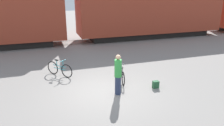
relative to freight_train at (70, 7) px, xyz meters
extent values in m
plane|color=gray|center=(0.00, -10.17, -3.02)|extent=(80.00, 80.00, 0.00)
cube|color=black|center=(7.50, 0.00, -2.75)|extent=(11.62, 2.22, 0.55)
cube|color=#9E3823|center=(7.50, 0.00, -0.59)|extent=(13.83, 2.96, 3.76)
cube|color=#4C4238|center=(0.00, -0.72, -3.02)|extent=(70.85, 0.07, 0.01)
cube|color=#4C4238|center=(0.00, 0.72, -3.02)|extent=(70.85, 0.07, 0.01)
torus|color=black|center=(-1.44, -7.92, -2.65)|extent=(0.53, 0.58, 0.74)
torus|color=black|center=(-2.11, -7.18, -2.65)|extent=(0.53, 0.58, 0.74)
cylinder|color=teal|center=(-1.78, -7.55, -2.47)|extent=(0.61, 0.67, 0.04)
cylinder|color=teal|center=(-1.78, -7.55, -2.62)|extent=(0.56, 0.61, 0.04)
cylinder|color=teal|center=(-1.89, -7.42, -2.31)|extent=(0.04, 0.04, 0.31)
cube|color=black|center=(-1.89, -7.42, -2.16)|extent=(0.19, 0.20, 0.05)
cylinder|color=teal|center=(-1.59, -7.75, -2.30)|extent=(0.04, 0.04, 0.34)
cylinder|color=teal|center=(-1.59, -7.75, -2.12)|extent=(0.36, 0.33, 0.03)
torus|color=black|center=(1.19, -8.80, -2.68)|extent=(0.18, 0.69, 0.69)
torus|color=black|center=(1.01, -9.75, -2.68)|extent=(0.18, 0.69, 0.69)
cylinder|color=black|center=(1.10, -9.28, -2.50)|extent=(0.20, 0.84, 0.04)
cylinder|color=black|center=(1.10, -9.28, -2.64)|extent=(0.18, 0.77, 0.04)
cylinder|color=black|center=(1.07, -9.45, -2.35)|extent=(0.04, 0.04, 0.29)
cube|color=black|center=(1.07, -9.45, -2.21)|extent=(0.12, 0.21, 0.05)
cylinder|color=black|center=(1.15, -9.02, -2.34)|extent=(0.04, 0.04, 0.32)
cylinder|color=black|center=(1.15, -9.02, -2.18)|extent=(0.46, 0.12, 0.03)
cylinder|color=#283351|center=(0.46, -10.54, -2.60)|extent=(0.27, 0.27, 0.84)
cylinder|color=green|center=(0.46, -10.54, -1.80)|extent=(0.31, 0.31, 0.77)
sphere|color=tan|center=(0.46, -10.54, -1.31)|extent=(0.22, 0.22, 0.22)
cube|color=#235633|center=(2.37, -10.49, -2.85)|extent=(0.28, 0.20, 0.34)
camera|label=1|loc=(-2.51, -18.78, 1.41)|focal=35.00mm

